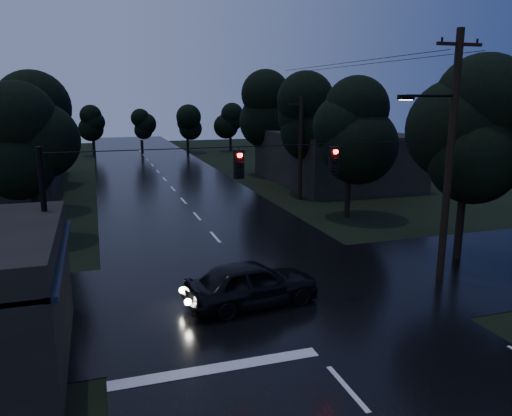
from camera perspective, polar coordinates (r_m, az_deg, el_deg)
main_road at (r=36.65m, az=-8.29°, el=0.78°), size 12.00×120.00×0.02m
cross_street at (r=19.83m, az=0.71°, el=-9.52°), size 60.00×9.00×0.02m
building_far_right at (r=44.43m, az=8.86°, el=5.73°), size 10.00×14.00×4.40m
utility_pole_main at (r=21.21m, az=21.12°, el=5.80°), size 3.50×0.30×10.00m
utility_pole_far at (r=36.45m, az=5.12°, el=6.97°), size 2.00×0.30×7.50m
anchor_pole_left at (r=17.08m, az=-22.74°, el=-3.59°), size 0.18×0.18×6.00m
span_signals at (r=17.74m, az=3.52°, el=5.38°), size 15.00×0.37×1.12m
tree_corner_near at (r=24.34m, az=23.11°, el=8.16°), size 4.48×4.48×9.44m
tree_left_a at (r=27.66m, az=-24.51°, el=6.90°), size 3.92×3.92×8.26m
tree_left_b at (r=35.64m, az=-24.16°, el=8.60°), size 4.20×4.20×8.85m
tree_left_c at (r=45.62m, az=-23.69°, el=9.79°), size 4.48×4.48×9.44m
tree_right_a at (r=31.22m, az=10.73°, el=9.05°), size 4.20×4.20×8.85m
tree_right_b at (r=38.65m, az=5.82°, el=10.43°), size 4.48×4.48×9.44m
tree_right_c at (r=48.16m, az=1.64°, el=11.38°), size 4.76×4.76×10.03m
car at (r=18.36m, az=-0.45°, el=-8.57°), size 5.13×2.58×1.68m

